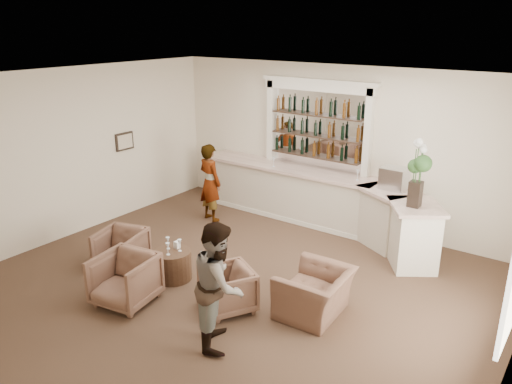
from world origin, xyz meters
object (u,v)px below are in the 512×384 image
bar_counter (318,200)px  guest (219,284)px  armchair_far (315,293)px  armchair_center (125,280)px  armchair_right (227,289)px  sommelier (210,183)px  armchair_left (121,249)px  espresso_machine (394,178)px  flower_vase (418,169)px  cocktail_table (173,265)px

bar_counter → guest: guest is taller
guest → armchair_far: 1.58m
bar_counter → armchair_center: size_ratio=6.65×
guest → armchair_right: (-0.42, 0.67, -0.53)m
sommelier → armchair_left: size_ratio=2.18×
espresso_machine → flower_vase: flower_vase is taller
bar_counter → flower_vase: 2.62m
guest → armchair_far: bearing=-61.6°
armchair_center → guest: bearing=-6.4°
armchair_center → espresso_machine: bearing=51.4°
sommelier → flower_vase: 4.38m
armchair_left → armchair_center: 1.21m
guest → armchair_right: size_ratio=2.33×
sommelier → espresso_machine: bearing=-151.3°
armchair_left → armchair_center: armchair_center is taller
espresso_machine → flower_vase: size_ratio=0.39×
armchair_left → espresso_machine: 5.10m
armchair_left → armchair_center: bearing=-53.2°
guest → armchair_left: guest is taller
sommelier → armchair_far: 4.17m
armchair_far → armchair_right: bearing=-62.5°
armchair_right → armchair_far: (1.11, 0.66, 0.01)m
espresso_machine → bar_counter: bearing=-178.5°
sommelier → armchair_center: 3.58m
bar_counter → sommelier: (-2.07, -1.03, 0.27)m
armchair_center → armchair_far: size_ratio=0.81×
flower_vase → bar_counter: bearing=162.1°
espresso_machine → sommelier: bearing=-162.5°
bar_counter → armchair_left: size_ratio=7.41×
sommelier → guest: guest is taller
guest → espresso_machine: (0.66, 4.29, 0.48)m
armchair_left → sommelier: bearing=78.4°
armchair_center → espresso_machine: size_ratio=1.87×
sommelier → armchair_right: bearing=147.5°
armchair_left → espresso_machine: (3.42, 3.65, 0.99)m
armchair_center → flower_vase: 5.00m
armchair_left → armchair_far: armchair_left is taller
armchair_right → sommelier: bearing=164.4°
sommelier → flower_vase: (4.27, 0.32, 0.95)m
cocktail_table → flower_vase: bearing=41.6°
sommelier → bar_counter: bearing=-140.5°
armchair_right → armchair_far: armchair_far is taller
armchair_left → armchair_right: bearing=-15.5°
flower_vase → armchair_center: bearing=-130.1°
armchair_left → espresso_machine: size_ratio=1.67×
armchair_left → armchair_far: size_ratio=0.73×
sommelier → armchair_center: size_ratio=1.96×
bar_counter → armchair_left: bar_counter is taller
guest → armchair_right: 0.95m
armchair_left → armchair_far: (3.45, 0.69, -0.01)m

